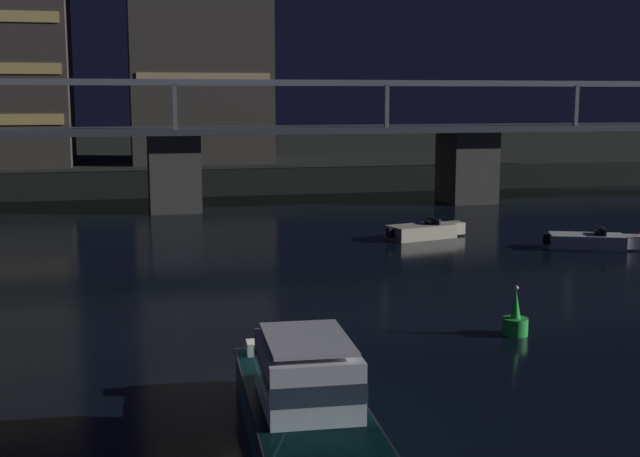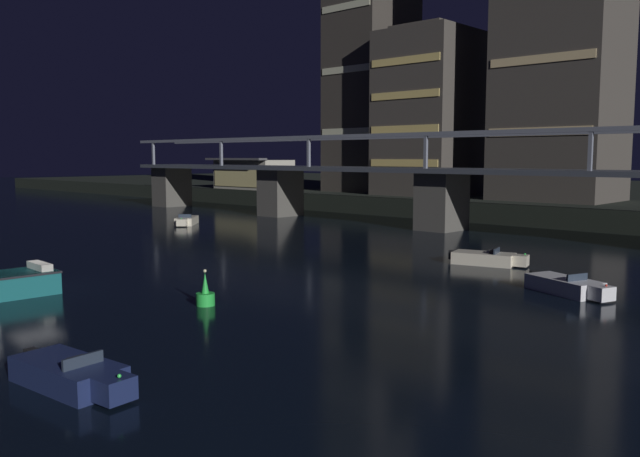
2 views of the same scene
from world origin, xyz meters
The scene contains 8 objects.
ground_plane centered at (0.00, 0.00, 0.00)m, with size 400.00×400.00×0.00m, color black.
far_riverbank centered at (0.00, 87.66, 1.10)m, with size 240.00×80.00×2.20m, color black.
river_bridge centered at (0.00, 39.66, 4.13)m, with size 96.84×6.40×9.38m.
tower_west_tall centered at (-13.24, 56.72, 12.69)m, with size 10.94×10.30×21.28m.
cabin_cruiser_near_left centered at (0.31, -3.58, 1.05)m, with size 3.12×9.24×2.79m.
speedboat_near_center centered at (13.48, 24.07, 0.41)m, with size 5.19×2.73×1.16m.
speedboat_near_right centered at (21.10, 18.61, 0.41)m, with size 5.08×3.11×1.16m.
channel_buoy centered at (9.49, 4.12, 0.48)m, with size 0.90×0.90×1.76m.
Camera 1 is at (-3.73, -22.21, 8.27)m, focal length 47.53 mm.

